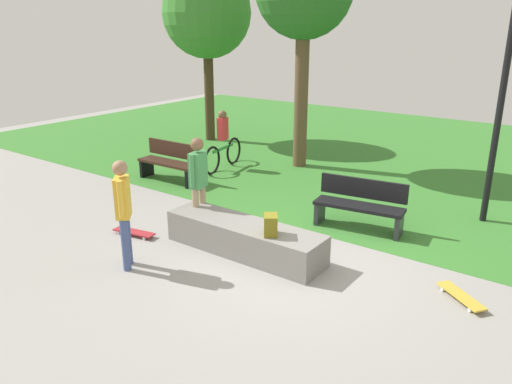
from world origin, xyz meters
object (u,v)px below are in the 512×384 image
object	(u,v)px
skateboard_by_ledge	(134,232)
park_bench_near_lamppost	(360,204)
park_bench_by_oak	(170,161)
lamp_post	(507,63)
skateboard_spare	(461,296)
cyclist_on_bicycle	(223,144)
skater_watching	(198,178)
backpack_on_ledge	(271,225)
tree_leaning_ash	(207,14)
concrete_ledge	(244,238)
skater_performing_trick	(123,206)

from	to	relation	value
skateboard_by_ledge	park_bench_near_lamppost	bearing A→B (deg)	40.79
park_bench_by_oak	lamp_post	distance (m)	7.24
skateboard_spare	lamp_post	xyz separation A→B (m)	(-0.47, 3.23, 2.85)
lamp_post	park_bench_by_oak	bearing A→B (deg)	-165.68
park_bench_by_oak	cyclist_on_bicycle	distance (m)	1.61
skater_watching	park_bench_by_oak	xyz separation A→B (m)	(-2.62, 1.87, -0.53)
backpack_on_ledge	park_bench_by_oak	bearing A→B (deg)	-152.44
skater_watching	tree_leaning_ash	world-z (taller)	tree_leaning_ash
skateboard_spare	park_bench_by_oak	size ratio (longest dim) A/B	0.47
concrete_ledge	park_bench_near_lamppost	distance (m)	2.31
concrete_ledge	lamp_post	bearing A→B (deg)	53.31
skater_watching	skater_performing_trick	bearing A→B (deg)	-88.68
concrete_ledge	cyclist_on_bicycle	xyz separation A→B (m)	(-3.49, 3.66, 0.38)
skater_watching	skateboard_spare	distance (m)	4.57
backpack_on_ledge	skater_performing_trick	world-z (taller)	skater_performing_trick
skateboard_spare	park_bench_near_lamppost	bearing A→B (deg)	146.06
skater_watching	skateboard_spare	xyz separation A→B (m)	(4.46, 0.32, -0.94)
skateboard_by_ledge	park_bench_by_oak	size ratio (longest dim) A/B	0.51
skater_watching	skateboard_by_ledge	size ratio (longest dim) A/B	2.09
skater_watching	skateboard_spare	world-z (taller)	skater_watching
lamp_post	skateboard_by_ledge	bearing A→B (deg)	-137.60
concrete_ledge	lamp_post	xyz separation A→B (m)	(2.82, 3.78, 2.65)
backpack_on_ledge	cyclist_on_bicycle	xyz separation A→B (m)	(-4.09, 3.80, -0.04)
skateboard_by_ledge	tree_leaning_ash	size ratio (longest dim) A/B	0.16
skater_performing_trick	cyclist_on_bicycle	world-z (taller)	skater_performing_trick
skater_performing_trick	lamp_post	bearing A→B (deg)	52.97
skater_performing_trick	skateboard_by_ledge	bearing A→B (deg)	135.03
concrete_ledge	lamp_post	distance (m)	5.41
concrete_ledge	skateboard_by_ledge	distance (m)	2.09
concrete_ledge	skater_watching	distance (m)	1.41
concrete_ledge	cyclist_on_bicycle	size ratio (longest dim) A/B	1.53
concrete_ledge	lamp_post	size ratio (longest dim) A/B	0.57
skateboard_spare	cyclist_on_bicycle	bearing A→B (deg)	155.27
tree_leaning_ash	backpack_on_ledge	bearing A→B (deg)	-42.99
backpack_on_ledge	park_bench_near_lamppost	size ratio (longest dim) A/B	0.19
concrete_ledge	backpack_on_ledge	xyz separation A→B (m)	(0.61, -0.13, 0.42)
tree_leaning_ash	cyclist_on_bicycle	xyz separation A→B (m)	(2.45, -2.30, -3.17)
backpack_on_ledge	lamp_post	bearing A→B (deg)	114.89
park_bench_by_oak	tree_leaning_ash	distance (m)	5.53
concrete_ledge	tree_leaning_ash	distance (m)	9.13
backpack_on_ledge	skater_watching	bearing A→B (deg)	-136.91
tree_leaning_ash	lamp_post	size ratio (longest dim) A/B	1.06
skater_performing_trick	skater_watching	xyz separation A→B (m)	(-0.04, 1.68, 0.02)
park_bench_by_oak	lamp_post	xyz separation A→B (m)	(6.61, 1.69, 2.43)
skater_watching	backpack_on_ledge	bearing A→B (deg)	-11.27
park_bench_by_oak	skater_performing_trick	bearing A→B (deg)	-53.18
backpack_on_ledge	park_bench_by_oak	world-z (taller)	park_bench_by_oak
concrete_ledge	tree_leaning_ash	bearing A→B (deg)	134.85
concrete_ledge	skateboard_by_ledge	world-z (taller)	concrete_ledge
skateboard_by_ledge	backpack_on_ledge	bearing A→B (deg)	10.41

